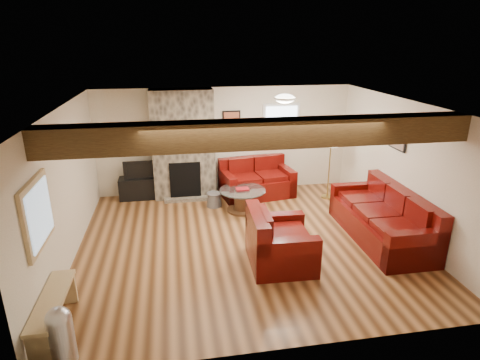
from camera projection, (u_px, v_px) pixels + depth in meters
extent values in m
plane|color=#502D15|center=(246.00, 241.00, 7.39)|extent=(8.00, 8.00, 0.00)
plane|color=white|center=(247.00, 105.00, 6.56)|extent=(8.00, 8.00, 0.00)
plane|color=beige|center=(225.00, 140.00, 9.54)|extent=(8.00, 0.00, 8.00)
plane|color=beige|center=(293.00, 258.00, 4.42)|extent=(8.00, 0.00, 8.00)
plane|color=beige|center=(65.00, 188.00, 6.50)|extent=(0.00, 7.50, 7.50)
plane|color=beige|center=(405.00, 169.00, 7.46)|extent=(0.00, 7.50, 7.50)
cube|color=#311E0E|center=(264.00, 134.00, 5.47)|extent=(6.00, 0.36, 0.38)
cube|color=#3A342D|center=(183.00, 145.00, 9.14)|extent=(1.40, 0.50, 2.50)
cube|color=black|center=(185.00, 181.00, 9.18)|extent=(0.70, 0.06, 0.90)
cube|color=#3A342D|center=(186.00, 199.00, 9.27)|extent=(1.00, 0.25, 0.08)
cylinder|color=#482B17|center=(242.00, 210.00, 8.72)|extent=(0.66, 0.66, 0.04)
cylinder|color=#482B17|center=(242.00, 201.00, 8.65)|extent=(0.35, 0.35, 0.44)
cylinder|color=silver|center=(242.00, 190.00, 8.57)|extent=(0.99, 0.99, 0.02)
cube|color=maroon|center=(242.00, 189.00, 8.56)|extent=(0.28, 0.20, 0.03)
cube|color=black|center=(142.00, 188.00, 9.34)|extent=(1.00, 0.40, 0.50)
imported|color=black|center=(140.00, 169.00, 9.19)|extent=(0.74, 0.10, 0.42)
cylinder|color=#AD9648|center=(327.00, 197.00, 9.45)|extent=(0.28, 0.28, 0.03)
cylinder|color=#AD9648|center=(329.00, 170.00, 9.22)|extent=(0.03, 0.03, 1.38)
cone|color=#FFE6C1|center=(331.00, 140.00, 8.99)|extent=(0.39, 0.39, 0.28)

